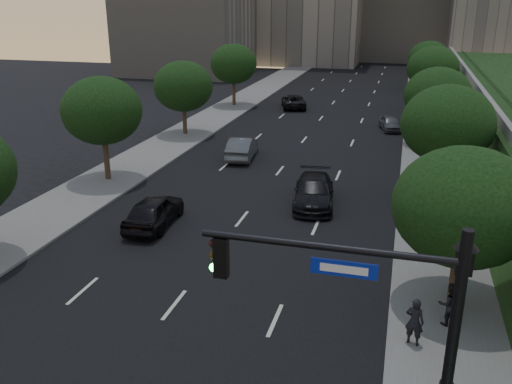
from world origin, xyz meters
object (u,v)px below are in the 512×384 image
(street_lamp, at_px, (454,334))
(pedestrian_b, at_px, (449,304))
(pedestrian_c, at_px, (426,225))
(sedan_near_left, at_px, (154,211))
(sedan_near_right, at_px, (314,192))
(traffic_signal_mast, at_px, (395,366))
(sedan_far_right, at_px, (390,123))
(pedestrian_a, at_px, (415,321))
(sedan_mid_left, at_px, (242,148))
(sedan_far_left, at_px, (294,101))

(street_lamp, height_order, pedestrian_b, street_lamp)
(pedestrian_b, distance_m, pedestrian_c, 7.06)
(sedan_near_left, bearing_deg, sedan_near_right, -148.32)
(traffic_signal_mast, distance_m, pedestrian_b, 8.39)
(sedan_far_right, bearing_deg, street_lamp, -99.42)
(sedan_near_left, height_order, pedestrian_c, pedestrian_c)
(pedestrian_a, bearing_deg, street_lamp, 121.53)
(sedan_mid_left, bearing_deg, pedestrian_c, 130.18)
(pedestrian_c, bearing_deg, sedan_near_right, -45.76)
(pedestrian_c, bearing_deg, sedan_far_right, -96.48)
(sedan_near_left, relative_size, pedestrian_b, 2.94)
(sedan_mid_left, height_order, pedestrian_b, pedestrian_b)
(pedestrian_a, xyz_separation_m, pedestrian_c, (0.53, 8.54, 0.03))
(sedan_near_right, distance_m, pedestrian_a, 13.66)
(traffic_signal_mast, height_order, sedan_near_right, traffic_signal_mast)
(sedan_mid_left, relative_size, pedestrian_c, 2.77)
(traffic_signal_mast, xyz_separation_m, sedan_mid_left, (-11.59, 26.85, -2.87))
(sedan_near_right, height_order, pedestrian_c, pedestrian_c)
(sedan_mid_left, distance_m, sedan_far_right, 15.93)
(sedan_near_left, bearing_deg, pedestrian_b, 154.53)
(pedestrian_b, bearing_deg, sedan_far_right, -97.34)
(sedan_near_left, xyz_separation_m, sedan_mid_left, (0.73, 13.38, -0.02))
(sedan_far_right, distance_m, pedestrian_a, 32.96)
(street_lamp, relative_size, pedestrian_b, 3.43)
(sedan_near_right, distance_m, pedestrian_c, 7.24)
(street_lamp, xyz_separation_m, sedan_near_left, (-13.84, 10.26, -1.82))
(sedan_near_right, bearing_deg, sedan_far_right, 72.54)
(sedan_mid_left, xyz_separation_m, sedan_near_right, (6.73, -8.14, -0.01))
(pedestrian_a, relative_size, pedestrian_c, 0.97)
(pedestrian_a, bearing_deg, sedan_far_left, -57.36)
(street_lamp, distance_m, sedan_far_left, 46.08)
(traffic_signal_mast, relative_size, sedan_far_right, 1.82)
(pedestrian_b, bearing_deg, pedestrian_a, 38.57)
(traffic_signal_mast, bearing_deg, sedan_near_left, 132.44)
(sedan_near_left, distance_m, pedestrian_c, 13.57)
(traffic_signal_mast, height_order, sedan_far_right, traffic_signal_mast)
(traffic_signal_mast, bearing_deg, sedan_far_right, 92.08)
(sedan_far_right, height_order, pedestrian_a, pedestrian_a)
(street_lamp, distance_m, pedestrian_c, 11.67)
(sedan_far_left, bearing_deg, sedan_mid_left, 75.09)
(street_lamp, distance_m, pedestrian_a, 3.53)
(sedan_far_right, xyz_separation_m, pedestrian_c, (2.62, -24.36, 0.38))
(traffic_signal_mast, distance_m, street_lamp, 3.70)
(pedestrian_c, bearing_deg, sedan_near_left, -7.18)
(street_lamp, xyz_separation_m, sedan_far_left, (-13.48, 44.02, -1.91))
(sedan_near_right, relative_size, sedan_far_right, 1.41)
(sedan_far_left, relative_size, pedestrian_a, 3.05)
(sedan_near_left, bearing_deg, sedan_far_left, -94.04)
(sedan_mid_left, bearing_deg, pedestrian_a, 114.30)
(traffic_signal_mast, bearing_deg, street_lamp, 64.48)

